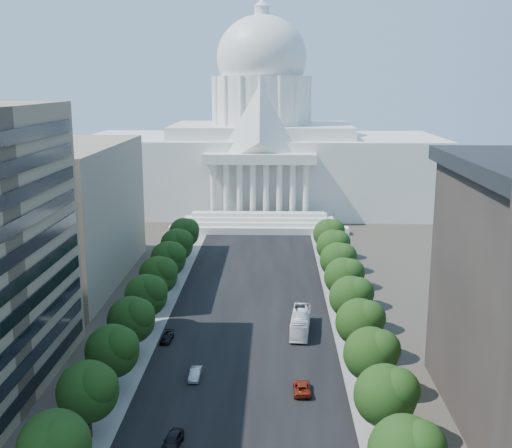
# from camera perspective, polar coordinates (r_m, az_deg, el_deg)

# --- Properties ---
(road_asphalt) EXTENTS (30.00, 260.00, 0.01)m
(road_asphalt) POSITION_cam_1_polar(r_m,az_deg,el_deg) (132.25, -0.39, -6.44)
(road_asphalt) COLOR black
(road_asphalt) RESTS_ON ground
(sidewalk_left) EXTENTS (8.00, 260.00, 0.02)m
(sidewalk_left) POSITION_cam_1_polar(r_m,az_deg,el_deg) (134.26, -8.57, -6.30)
(sidewalk_left) COLOR gray
(sidewalk_left) RESTS_ON ground
(sidewalk_right) EXTENTS (8.00, 260.00, 0.02)m
(sidewalk_right) POSITION_cam_1_polar(r_m,az_deg,el_deg) (132.95, 7.87, -6.46)
(sidewalk_right) COLOR gray
(sidewalk_right) RESTS_ON ground
(capitol) EXTENTS (120.00, 56.00, 73.00)m
(capitol) POSITION_cam_1_polar(r_m,az_deg,el_deg) (221.15, 0.49, 6.54)
(capitol) COLOR white
(capitol) RESTS_ON ground
(office_block_left_far) EXTENTS (38.00, 52.00, 30.00)m
(office_block_left_far) POSITION_cam_1_polar(r_m,az_deg,el_deg) (147.56, -19.23, 0.88)
(office_block_left_far) COLOR gray
(office_block_left_far) RESTS_ON ground
(tree_l_b) EXTENTS (7.79, 7.60, 9.97)m
(tree_l_b) POSITION_cam_1_polar(r_m,az_deg,el_deg) (72.68, -17.28, -18.22)
(tree_l_b) COLOR #33261C
(tree_l_b) RESTS_ON ground
(tree_l_c) EXTENTS (7.79, 7.60, 9.97)m
(tree_l_c) POSITION_cam_1_polar(r_m,az_deg,el_deg) (82.70, -14.55, -14.09)
(tree_l_c) COLOR #33261C
(tree_l_c) RESTS_ON ground
(tree_l_d) EXTENTS (7.79, 7.60, 9.97)m
(tree_l_d) POSITION_cam_1_polar(r_m,az_deg,el_deg) (93.18, -12.49, -10.85)
(tree_l_d) COLOR #33261C
(tree_l_d) RESTS_ON ground
(tree_l_e) EXTENTS (7.79, 7.60, 9.97)m
(tree_l_e) POSITION_cam_1_polar(r_m,az_deg,el_deg) (103.99, -10.89, -8.27)
(tree_l_e) COLOR #33261C
(tree_l_e) RESTS_ON ground
(tree_l_f) EXTENTS (7.79, 7.60, 9.97)m
(tree_l_f) POSITION_cam_1_polar(r_m,az_deg,el_deg) (115.04, -9.61, -6.17)
(tree_l_f) COLOR #33261C
(tree_l_f) RESTS_ON ground
(tree_l_g) EXTENTS (7.79, 7.60, 9.97)m
(tree_l_g) POSITION_cam_1_polar(r_m,az_deg,el_deg) (126.26, -8.56, -4.44)
(tree_l_g) COLOR #33261C
(tree_l_g) RESTS_ON ground
(tree_l_h) EXTENTS (7.79, 7.60, 9.97)m
(tree_l_h) POSITION_cam_1_polar(r_m,az_deg,el_deg) (137.61, -7.69, -2.99)
(tree_l_h) COLOR #33261C
(tree_l_h) RESTS_ON ground
(tree_l_i) EXTENTS (7.79, 7.60, 9.97)m
(tree_l_i) POSITION_cam_1_polar(r_m,az_deg,el_deg) (149.07, -6.95, -1.76)
(tree_l_i) COLOR #33261C
(tree_l_i) RESTS_ON ground
(tree_l_j) EXTENTS (7.79, 7.60, 9.97)m
(tree_l_j) POSITION_cam_1_polar(r_m,az_deg,el_deg) (160.60, -6.32, -0.71)
(tree_l_j) COLOR #33261C
(tree_l_j) RESTS_ON ground
(tree_r_c) EXTENTS (7.79, 7.60, 9.97)m
(tree_r_c) POSITION_cam_1_polar(r_m,az_deg,el_deg) (80.82, 11.68, -14.59)
(tree_r_c) COLOR #33261C
(tree_r_c) RESTS_ON ground
(tree_r_d) EXTENTS (7.79, 7.60, 9.97)m
(tree_r_d) POSITION_cam_1_polar(r_m,az_deg,el_deg) (91.52, 10.39, -11.20)
(tree_r_d) COLOR #33261C
(tree_r_d) RESTS_ON ground
(tree_r_e) EXTENTS (7.79, 7.60, 9.97)m
(tree_r_e) POSITION_cam_1_polar(r_m,az_deg,el_deg) (102.51, 9.39, -8.52)
(tree_r_e) COLOR #33261C
(tree_r_e) RESTS_ON ground
(tree_r_f) EXTENTS (7.79, 7.60, 9.97)m
(tree_r_f) POSITION_cam_1_polar(r_m,az_deg,el_deg) (113.70, 8.60, -6.36)
(tree_r_f) COLOR #33261C
(tree_r_f) RESTS_ON ground
(tree_r_g) EXTENTS (7.79, 7.60, 9.97)m
(tree_r_g) POSITION_cam_1_polar(r_m,az_deg,el_deg) (125.04, 7.95, -4.59)
(tree_r_g) COLOR #33261C
(tree_r_g) RESTS_ON ground
(tree_r_h) EXTENTS (7.79, 7.60, 9.97)m
(tree_r_h) POSITION_cam_1_polar(r_m,az_deg,el_deg) (136.50, 7.42, -3.11)
(tree_r_h) COLOR #33261C
(tree_r_h) RESTS_ON ground
(tree_r_i) EXTENTS (7.79, 7.60, 9.97)m
(tree_r_i) POSITION_cam_1_polar(r_m,az_deg,el_deg) (148.04, 6.97, -1.86)
(tree_r_i) COLOR #33261C
(tree_r_i) RESTS_ON ground
(tree_r_j) EXTENTS (7.79, 7.60, 9.97)m
(tree_r_j) POSITION_cam_1_polar(r_m,az_deg,el_deg) (159.65, 6.59, -0.80)
(tree_r_j) COLOR #33261C
(tree_r_j) RESTS_ON ground
(streetlight_b) EXTENTS (2.61, 0.44, 9.00)m
(streetlight_b) POSITION_cam_1_polar(r_m,az_deg,el_deg) (80.69, 12.89, -15.20)
(streetlight_b) COLOR gray
(streetlight_b) RESTS_ON ground
(streetlight_c) EXTENTS (2.61, 0.44, 9.00)m
(streetlight_c) POSITION_cam_1_polar(r_m,az_deg,el_deg) (103.14, 10.24, -8.79)
(streetlight_c) COLOR gray
(streetlight_c) RESTS_ON ground
(streetlight_d) EXTENTS (2.61, 0.44, 9.00)m
(streetlight_d) POSITION_cam_1_polar(r_m,az_deg,el_deg) (126.54, 8.59, -4.70)
(streetlight_d) COLOR gray
(streetlight_d) RESTS_ON ground
(streetlight_e) EXTENTS (2.61, 0.44, 9.00)m
(streetlight_e) POSITION_cam_1_polar(r_m,az_deg,el_deg) (150.46, 7.48, -1.89)
(streetlight_e) COLOR gray
(streetlight_e) RESTS_ON ground
(streetlight_f) EXTENTS (2.61, 0.44, 9.00)m
(streetlight_f) POSITION_cam_1_polar(r_m,az_deg,el_deg) (174.69, 6.68, 0.14)
(streetlight_f) COLOR gray
(streetlight_f) RESTS_ON ground
(car_dark_a) EXTENTS (2.55, 5.05, 1.65)m
(car_dark_a) POSITION_cam_1_polar(r_m,az_deg,el_deg) (81.88, -7.43, -18.55)
(car_dark_a) COLOR black
(car_dark_a) RESTS_ON ground
(car_silver) EXTENTS (1.69, 4.51, 1.47)m
(car_silver) POSITION_cam_1_polar(r_m,az_deg,el_deg) (97.73, -5.41, -13.13)
(car_silver) COLOR #A5A7AD
(car_silver) RESTS_ON ground
(car_red) EXTENTS (2.47, 5.26, 1.45)m
(car_red) POSITION_cam_1_polar(r_m,az_deg,el_deg) (93.60, 4.09, -14.33)
(car_red) COLOR maroon
(car_red) RESTS_ON ground
(car_dark_b) EXTENTS (2.09, 4.52, 1.28)m
(car_dark_b) POSITION_cam_1_polar(r_m,az_deg,el_deg) (111.15, -7.93, -9.99)
(car_dark_b) COLOR black
(car_dark_b) RESTS_ON ground
(city_bus) EXTENTS (4.18, 13.00, 3.56)m
(city_bus) POSITION_cam_1_polar(r_m,az_deg,el_deg) (114.04, 3.98, -8.68)
(city_bus) COLOR white
(city_bus) RESTS_ON ground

